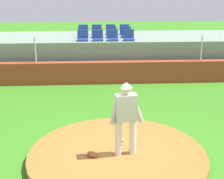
{
  "coord_description": "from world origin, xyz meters",
  "views": [
    {
      "loc": [
        -0.54,
        -7.38,
        4.26
      ],
      "look_at": [
        0.0,
        2.33,
        1.09
      ],
      "focal_mm": 53.33,
      "sensor_mm": 36.0,
      "label": 1
    }
  ],
  "objects_px": {
    "fielding_glove": "(92,154)",
    "stadium_chair_5": "(97,34)",
    "stadium_chair_7": "(126,34)",
    "stadium_chair_11": "(125,31)",
    "stadium_chair_10": "(111,31)",
    "baseball": "(123,140)",
    "stadium_chair_6": "(111,34)",
    "stadium_chair_3": "(129,37)",
    "stadium_chair_8": "(83,32)",
    "stadium_chair_2": "(113,37)",
    "stadium_chair_4": "(83,34)",
    "stadium_chair_9": "(97,32)",
    "stadium_chair_1": "(98,37)",
    "stadium_chair_0": "(83,37)",
    "pitcher": "(126,113)"
  },
  "relations": [
    {
      "from": "fielding_glove",
      "to": "stadium_chair_5",
      "type": "distance_m",
      "value": 9.0
    },
    {
      "from": "stadium_chair_7",
      "to": "stadium_chair_11",
      "type": "xyz_separation_m",
      "value": [
        0.01,
        0.93,
        0.0
      ]
    },
    {
      "from": "stadium_chair_10",
      "to": "baseball",
      "type": "bearing_deg",
      "value": 89.06
    },
    {
      "from": "stadium_chair_6",
      "to": "stadium_chair_10",
      "type": "xyz_separation_m",
      "value": [
        0.01,
        0.94,
        0.0
      ]
    },
    {
      "from": "stadium_chair_3",
      "to": "stadium_chair_5",
      "type": "height_order",
      "value": "same"
    },
    {
      "from": "stadium_chair_8",
      "to": "stadium_chair_2",
      "type": "bearing_deg",
      "value": 128.15
    },
    {
      "from": "stadium_chair_4",
      "to": "stadium_chair_6",
      "type": "distance_m",
      "value": 1.36
    },
    {
      "from": "stadium_chair_7",
      "to": "stadium_chair_10",
      "type": "relative_size",
      "value": 1.0
    },
    {
      "from": "baseball",
      "to": "stadium_chair_4",
      "type": "xyz_separation_m",
      "value": [
        -1.23,
        8.09,
        1.61
      ]
    },
    {
      "from": "baseball",
      "to": "fielding_glove",
      "type": "bearing_deg",
      "value": -137.67
    },
    {
      "from": "stadium_chair_8",
      "to": "stadium_chair_10",
      "type": "distance_m",
      "value": 1.4
    },
    {
      "from": "stadium_chair_3",
      "to": "stadium_chair_8",
      "type": "relative_size",
      "value": 1.0
    },
    {
      "from": "baseball",
      "to": "stadium_chair_10",
      "type": "distance_m",
      "value": 9.17
    },
    {
      "from": "stadium_chair_6",
      "to": "stadium_chair_9",
      "type": "height_order",
      "value": "same"
    },
    {
      "from": "stadium_chair_1",
      "to": "stadium_chair_0",
      "type": "bearing_deg",
      "value": -0.68
    },
    {
      "from": "stadium_chair_10",
      "to": "stadium_chair_11",
      "type": "distance_m",
      "value": 0.71
    },
    {
      "from": "stadium_chair_0",
      "to": "stadium_chair_2",
      "type": "height_order",
      "value": "same"
    },
    {
      "from": "stadium_chair_1",
      "to": "stadium_chair_6",
      "type": "distance_m",
      "value": 1.1
    },
    {
      "from": "stadium_chair_0",
      "to": "stadium_chair_11",
      "type": "relative_size",
      "value": 1.0
    },
    {
      "from": "baseball",
      "to": "stadium_chair_3",
      "type": "distance_m",
      "value": 7.42
    },
    {
      "from": "baseball",
      "to": "stadium_chair_10",
      "type": "xyz_separation_m",
      "value": [
        0.15,
        9.02,
        1.61
      ]
    },
    {
      "from": "stadium_chair_1",
      "to": "stadium_chair_4",
      "type": "height_order",
      "value": "same"
    },
    {
      "from": "pitcher",
      "to": "baseball",
      "type": "height_order",
      "value": "pitcher"
    },
    {
      "from": "stadium_chair_1",
      "to": "stadium_chair_11",
      "type": "relative_size",
      "value": 1.0
    },
    {
      "from": "pitcher",
      "to": "stadium_chair_9",
      "type": "bearing_deg",
      "value": 84.27
    },
    {
      "from": "stadium_chair_5",
      "to": "stadium_chair_7",
      "type": "xyz_separation_m",
      "value": [
        1.42,
        -0.01,
        0.0
      ]
    },
    {
      "from": "stadium_chair_0",
      "to": "stadium_chair_7",
      "type": "distance_m",
      "value": 2.24
    },
    {
      "from": "stadium_chair_0",
      "to": "stadium_chair_4",
      "type": "height_order",
      "value": "same"
    },
    {
      "from": "stadium_chair_4",
      "to": "pitcher",
      "type": "bearing_deg",
      "value": 98.0
    },
    {
      "from": "pitcher",
      "to": "fielding_glove",
      "type": "relative_size",
      "value": 6.17
    },
    {
      "from": "stadium_chair_10",
      "to": "stadium_chair_8",
      "type": "bearing_deg",
      "value": 1.82
    },
    {
      "from": "stadium_chair_0",
      "to": "stadium_chair_9",
      "type": "xyz_separation_m",
      "value": [
        0.67,
        1.78,
        0.0
      ]
    },
    {
      "from": "stadium_chair_3",
      "to": "stadium_chair_8",
      "type": "height_order",
      "value": "same"
    },
    {
      "from": "stadium_chair_2",
      "to": "stadium_chair_7",
      "type": "bearing_deg",
      "value": -128.28
    },
    {
      "from": "stadium_chair_6",
      "to": "stadium_chair_8",
      "type": "distance_m",
      "value": 1.65
    },
    {
      "from": "stadium_chair_2",
      "to": "stadium_chair_6",
      "type": "relative_size",
      "value": 1.0
    },
    {
      "from": "baseball",
      "to": "stadium_chair_11",
      "type": "relative_size",
      "value": 0.15
    },
    {
      "from": "pitcher",
      "to": "baseball",
      "type": "bearing_deg",
      "value": 81.18
    },
    {
      "from": "stadium_chair_4",
      "to": "stadium_chair_6",
      "type": "relative_size",
      "value": 1.0
    },
    {
      "from": "stadium_chair_1",
      "to": "stadium_chair_10",
      "type": "distance_m",
      "value": 1.93
    },
    {
      "from": "stadium_chair_4",
      "to": "stadium_chair_11",
      "type": "bearing_deg",
      "value": -155.96
    },
    {
      "from": "stadium_chair_10",
      "to": "stadium_chair_11",
      "type": "height_order",
      "value": "same"
    },
    {
      "from": "stadium_chair_3",
      "to": "stadium_chair_7",
      "type": "xyz_separation_m",
      "value": [
        -0.04,
        0.9,
        0.0
      ]
    },
    {
      "from": "stadium_chair_6",
      "to": "stadium_chair_11",
      "type": "xyz_separation_m",
      "value": [
        0.72,
        0.94,
        0.0
      ]
    },
    {
      "from": "stadium_chair_4",
      "to": "stadium_chair_6",
      "type": "height_order",
      "value": "same"
    },
    {
      "from": "stadium_chair_7",
      "to": "stadium_chair_10",
      "type": "xyz_separation_m",
      "value": [
        -0.7,
        0.93,
        0.0
      ]
    },
    {
      "from": "stadium_chair_4",
      "to": "stadium_chair_9",
      "type": "bearing_deg",
      "value": -126.23
    },
    {
      "from": "pitcher",
      "to": "stadium_chair_5",
      "type": "xyz_separation_m",
      "value": [
        -0.58,
        8.76,
        0.57
      ]
    },
    {
      "from": "baseball",
      "to": "stadium_chair_3",
      "type": "xyz_separation_m",
      "value": [
        0.88,
        7.19,
        1.61
      ]
    },
    {
      "from": "stadium_chair_1",
      "to": "stadium_chair_11",
      "type": "height_order",
      "value": "same"
    }
  ]
}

